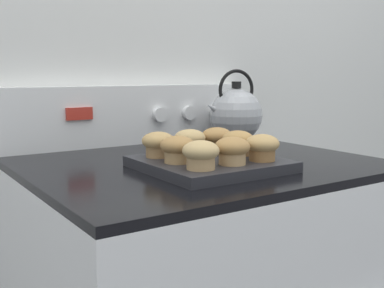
% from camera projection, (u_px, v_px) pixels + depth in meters
% --- Properties ---
extents(wall_back, '(8.00, 0.05, 2.40)m').
position_uv_depth(wall_back, '(123.00, 35.00, 1.38)').
color(wall_back, silver).
rests_on(wall_back, ground_plane).
extents(control_panel, '(0.75, 0.07, 0.17)m').
position_uv_depth(control_panel, '(133.00, 115.00, 1.37)').
color(control_panel, white).
rests_on(control_panel, stove_range).
extents(muffin_pan, '(0.27, 0.27, 0.02)m').
position_uv_depth(muffin_pan, '(210.00, 164.00, 1.01)').
color(muffin_pan, '#28282D').
rests_on(muffin_pan, stove_range).
extents(muffin_r0_c0, '(0.07, 0.07, 0.05)m').
position_uv_depth(muffin_r0_c0, '(201.00, 154.00, 0.90)').
color(muffin_r0_c0, tan).
rests_on(muffin_r0_c0, muffin_pan).
extents(muffin_r0_c1, '(0.07, 0.07, 0.05)m').
position_uv_depth(muffin_r0_c1, '(232.00, 150.00, 0.95)').
color(muffin_r0_c1, tan).
rests_on(muffin_r0_c1, muffin_pan).
extents(muffin_r0_c2, '(0.07, 0.07, 0.05)m').
position_uv_depth(muffin_r0_c2, '(262.00, 147.00, 0.99)').
color(muffin_r0_c2, olive).
rests_on(muffin_r0_c2, muffin_pan).
extents(muffin_r1_c0, '(0.07, 0.07, 0.05)m').
position_uv_depth(muffin_r1_c0, '(178.00, 148.00, 0.96)').
color(muffin_r1_c0, tan).
rests_on(muffin_r1_c0, muffin_pan).
extents(muffin_r1_c2, '(0.07, 0.07, 0.05)m').
position_uv_depth(muffin_r1_c2, '(238.00, 142.00, 1.05)').
color(muffin_r1_c2, olive).
rests_on(muffin_r1_c2, muffin_pan).
extents(muffin_r2_c0, '(0.07, 0.07, 0.05)m').
position_uv_depth(muffin_r2_c0, '(158.00, 144.00, 1.03)').
color(muffin_r2_c0, '#A37A4C').
rests_on(muffin_r2_c0, muffin_pan).
extents(muffin_r2_c1, '(0.07, 0.07, 0.05)m').
position_uv_depth(muffin_r2_c1, '(190.00, 141.00, 1.07)').
color(muffin_r2_c1, tan).
rests_on(muffin_r2_c1, muffin_pan).
extents(muffin_r2_c2, '(0.07, 0.07, 0.05)m').
position_uv_depth(muffin_r2_c2, '(217.00, 138.00, 1.11)').
color(muffin_r2_c2, tan).
rests_on(muffin_r2_c2, muffin_pan).
extents(tea_kettle, '(0.19, 0.16, 0.21)m').
position_uv_depth(tea_kettle, '(236.00, 114.00, 1.42)').
color(tea_kettle, '#ADAFB5').
rests_on(tea_kettle, stove_range).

